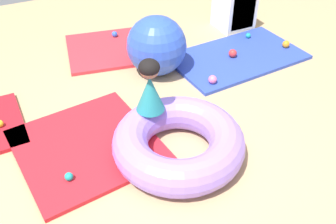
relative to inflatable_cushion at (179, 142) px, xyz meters
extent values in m
plane|color=tan|center=(-0.06, 0.05, -0.15)|extent=(8.00, 8.00, 0.00)
cube|color=red|center=(0.17, 1.99, -0.13)|extent=(1.35, 1.16, 0.04)
cube|color=red|center=(-0.67, 0.44, -0.13)|extent=(1.27, 1.28, 0.04)
cube|color=#2D47B7|center=(1.38, 1.15, -0.13)|extent=(1.60, 1.02, 0.04)
torus|color=#9975EA|center=(0.00, 0.00, 0.00)|extent=(1.11, 1.11, 0.30)
cone|color=teal|center=(-0.10, 0.34, 0.31)|extent=(0.28, 0.28, 0.32)
sphere|color=#936647|center=(-0.10, 0.34, 0.55)|extent=(0.16, 0.16, 0.16)
ellipsoid|color=black|center=(-0.10, 0.34, 0.56)|extent=(0.17, 0.17, 0.14)
sphere|color=teal|center=(1.76, 1.47, -0.08)|extent=(0.07, 0.07, 0.07)
sphere|color=pink|center=(0.81, 0.78, -0.06)|extent=(0.09, 0.09, 0.09)
sphere|color=orange|center=(2.02, 1.06, -0.07)|extent=(0.09, 0.09, 0.09)
sphere|color=blue|center=(0.24, 2.25, -0.07)|extent=(0.07, 0.07, 0.07)
sphere|color=yellow|center=(-1.32, 1.01, -0.08)|extent=(0.07, 0.07, 0.07)
sphere|color=red|center=(1.31, 1.15, -0.06)|extent=(0.10, 0.10, 0.10)
sphere|color=teal|center=(-0.91, 0.10, -0.08)|extent=(0.07, 0.07, 0.07)
sphere|color=blue|center=(0.40, 1.30, 0.18)|extent=(0.65, 0.65, 0.65)
cube|color=white|center=(1.81, 1.90, 0.13)|extent=(0.44, 0.44, 0.56)
cube|color=#2D2D33|center=(1.81, 1.78, 0.13)|extent=(0.34, 0.20, 0.44)
camera|label=1|loc=(-1.11, -2.07, 2.16)|focal=40.90mm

